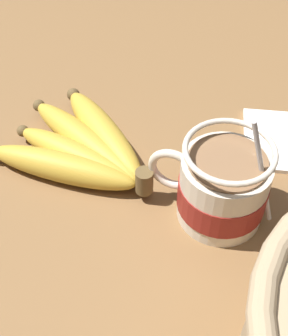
# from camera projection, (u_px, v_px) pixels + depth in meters

# --- Properties ---
(table) EXTENTS (1.23, 1.23, 0.04)m
(table) POSITION_uv_depth(u_px,v_px,m) (140.00, 227.00, 0.53)
(table) COLOR brown
(table) RESTS_ON ground
(coffee_mug) EXTENTS (0.14, 0.09, 0.14)m
(coffee_mug) POSITION_uv_depth(u_px,v_px,m) (222.00, 188.00, 0.49)
(coffee_mug) COLOR beige
(coffee_mug) RESTS_ON table
(banana_bunch) EXTENTS (0.21, 0.16, 0.04)m
(banana_bunch) POSITION_uv_depth(u_px,v_px,m) (83.00, 148.00, 0.56)
(banana_bunch) COLOR brown
(banana_bunch) RESTS_ON table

